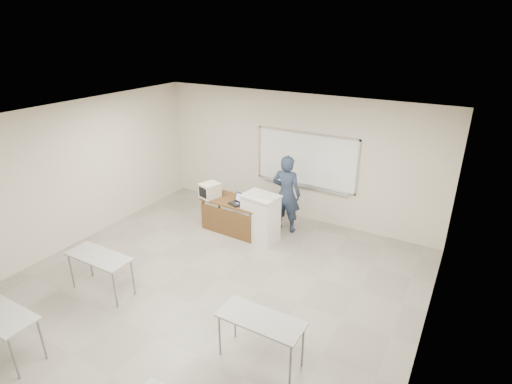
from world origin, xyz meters
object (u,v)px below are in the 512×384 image
Objects in this scene: whiteboard at (306,160)px; instructor_desk at (231,210)px; podium at (261,218)px; presenter at (286,194)px; crt_monitor at (210,190)px; laptop at (237,201)px; keyboard at (264,198)px; mouse at (237,204)px.

whiteboard is 1.75× the size of instructor_desk.
instructor_desk is 1.33× the size of podium.
presenter is (0.28, 0.68, 0.36)m from podium.
instructor_desk is 0.79× the size of presenter.
crt_monitor reaches higher than instructor_desk.
laptop is at bearing -122.95° from whiteboard.
presenter reaches higher than podium.
keyboard reaches higher than instructor_desk.
laptop is at bearing -3.14° from instructor_desk.
whiteboard is 1.91m from laptop.
whiteboard is 8.32× the size of laptop.
laptop reaches higher than instructor_desk.
podium reaches higher than instructor_desk.
podium reaches higher than mouse.
presenter is at bearing 41.76° from crt_monitor.
crt_monitor is 0.72m from laptop.
whiteboard is 1.92m from mouse.
keyboard is 0.24× the size of presenter.
instructor_desk is 4.74× the size of laptop.
crt_monitor is at bearing 17.65° from presenter.
instructor_desk is at bearing -127.44° from whiteboard.
crt_monitor is 0.76m from mouse.
laptop is at bearing 168.06° from keyboard.
laptop is (0.71, -0.00, -0.11)m from crt_monitor.
crt_monitor is 0.23× the size of presenter.
podium is at bearing 18.75° from crt_monitor.
instructor_desk is at bearing 157.85° from mouse.
podium is 0.57m from keyboard.
crt_monitor is 1.47m from keyboard.
laptop is (0.16, -0.02, 0.26)m from instructor_desk.
laptop is 0.69× the size of keyboard.
whiteboard reaches higher than keyboard.
podium is 3.57× the size of laptop.
whiteboard reaches higher than podium.
podium is 1.36m from crt_monitor.
presenter is (0.13, 0.80, -0.18)m from keyboard.
whiteboard is 1.65m from keyboard.
keyboard reaches higher than podium.
presenter reaches higher than instructor_desk.
laptop is (-0.97, -1.50, -0.68)m from whiteboard.
laptop is 0.80m from keyboard.
instructor_desk is 3.43× the size of crt_monitor.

